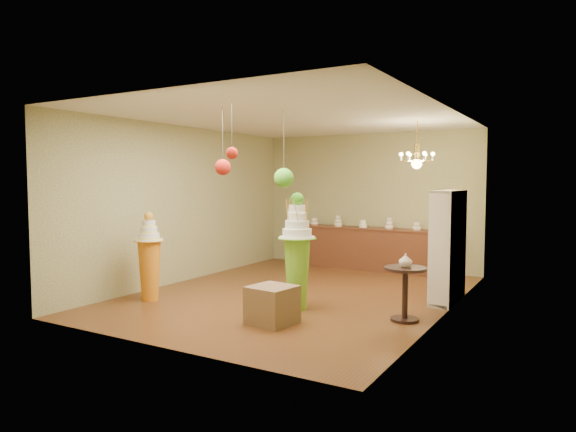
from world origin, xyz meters
The scene contains 17 objects.
floor centered at (0.00, 0.00, 0.00)m, with size 6.50×6.50×0.00m, color #5B3318.
ceiling centered at (0.00, 0.00, 3.00)m, with size 6.50×6.50×0.00m, color silver.
wall_back centered at (0.00, 3.25, 1.50)m, with size 5.00×0.04×3.00m, color tan.
wall_front centered at (0.00, -3.25, 1.50)m, with size 5.00×0.04×3.00m, color tan.
wall_left centered at (-2.50, 0.00, 1.50)m, with size 0.04×6.50×3.00m, color tan.
wall_right centered at (2.50, 0.00, 1.50)m, with size 0.04×6.50×3.00m, color tan.
pedestal_green centered at (0.48, -0.88, 0.77)m, with size 0.62×0.62×1.78m.
pedestal_orange centered at (-1.88, -1.59, 0.61)m, with size 0.54×0.54×1.45m.
burlap_riser centered at (0.56, -1.73, 0.26)m, with size 0.57×0.57×0.52m, color #7F6045.
sideboard centered at (0.00, 2.97, 0.48)m, with size 3.04×0.54×1.16m.
shelving_unit centered at (2.34, 0.80, 0.90)m, with size 0.33×1.20×1.80m.
round_table centered at (2.10, -0.70, 0.49)m, with size 0.64×0.64×0.76m.
vase centered at (2.10, -0.70, 0.85)m, with size 0.18×0.18×0.19m, color silver.
pom_red_left centered at (-0.24, -1.76, 2.15)m, with size 0.23×0.23×0.97m.
pom_green_mid centered at (0.37, -1.09, 2.00)m, with size 0.29×0.29×1.15m.
pom_red_right centered at (0.23, -2.17, 2.32)m, with size 0.16×0.16×0.77m.
chandelier centered at (1.64, 1.34, 2.30)m, with size 0.75×0.75×0.85m.
Camera 1 is at (4.23, -7.61, 1.96)m, focal length 32.00 mm.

